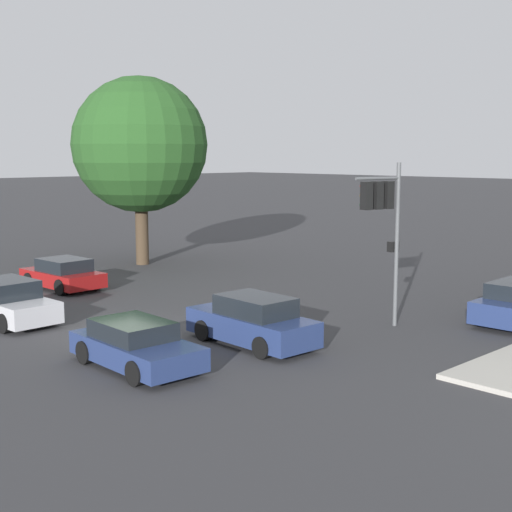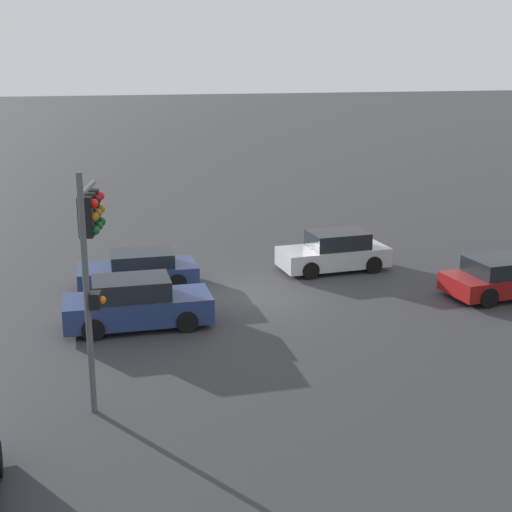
{
  "view_description": "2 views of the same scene",
  "coord_description": "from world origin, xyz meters",
  "px_view_note": "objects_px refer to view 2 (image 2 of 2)",
  "views": [
    {
      "loc": [
        19.22,
        -12.66,
        5.73
      ],
      "look_at": [
        1.1,
        5.03,
        2.12
      ],
      "focal_mm": 50.0,
      "sensor_mm": 36.0,
      "label": 1
    },
    {
      "loc": [
        6.2,
        22.24,
        7.7
      ],
      "look_at": [
        0.35,
        1.91,
        1.9
      ],
      "focal_mm": 50.0,
      "sensor_mm": 36.0,
      "label": 2
    }
  ],
  "objects_px": {
    "crossing_car_0": "(138,270)",
    "crossing_car_1": "(136,304)",
    "crossing_car_2": "(502,278)",
    "traffic_signal": "(90,237)",
    "crossing_car_3": "(334,252)"
  },
  "relations": [
    {
      "from": "crossing_car_1",
      "to": "crossing_car_2",
      "type": "relative_size",
      "value": 1.09
    },
    {
      "from": "crossing_car_0",
      "to": "crossing_car_1",
      "type": "distance_m",
      "value": 3.92
    },
    {
      "from": "traffic_signal",
      "to": "crossing_car_3",
      "type": "distance_m",
      "value": 13.06
    },
    {
      "from": "traffic_signal",
      "to": "crossing_car_1",
      "type": "bearing_deg",
      "value": 85.42
    },
    {
      "from": "crossing_car_0",
      "to": "crossing_car_1",
      "type": "bearing_deg",
      "value": 84.36
    },
    {
      "from": "crossing_car_0",
      "to": "crossing_car_2",
      "type": "distance_m",
      "value": 12.48
    },
    {
      "from": "traffic_signal",
      "to": "crossing_car_2",
      "type": "xyz_separation_m",
      "value": [
        -13.64,
        -4.05,
        -3.31
      ]
    },
    {
      "from": "crossing_car_0",
      "to": "crossing_car_2",
      "type": "xyz_separation_m",
      "value": [
        -11.69,
        4.37,
        0.02
      ]
    },
    {
      "from": "crossing_car_0",
      "to": "traffic_signal",
      "type": "bearing_deg",
      "value": 79.18
    },
    {
      "from": "crossing_car_0",
      "to": "crossing_car_3",
      "type": "xyz_separation_m",
      "value": [
        -7.42,
        -0.09,
        0.08
      ]
    },
    {
      "from": "crossing_car_1",
      "to": "crossing_car_3",
      "type": "bearing_deg",
      "value": 28.76
    },
    {
      "from": "traffic_signal",
      "to": "crossing_car_1",
      "type": "xyz_separation_m",
      "value": [
        -1.41,
        -4.53,
        -3.22
      ]
    },
    {
      "from": "crossing_car_2",
      "to": "crossing_car_0",
      "type": "bearing_deg",
      "value": 156.42
    },
    {
      "from": "crossing_car_0",
      "to": "crossing_car_1",
      "type": "relative_size",
      "value": 0.95
    },
    {
      "from": "traffic_signal",
      "to": "crossing_car_1",
      "type": "height_order",
      "value": "traffic_signal"
    }
  ]
}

